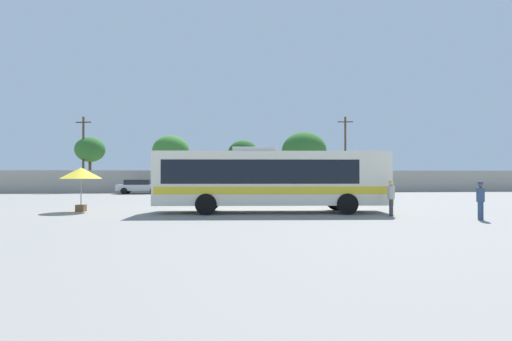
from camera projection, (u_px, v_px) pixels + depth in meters
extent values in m
plane|color=gray|center=(242.00, 200.00, 31.04)|extent=(300.00, 300.00, 0.00)
cube|color=#9E998C|center=(235.00, 181.00, 44.00)|extent=(80.00, 0.30, 2.38)
cube|color=silver|center=(271.00, 178.00, 20.89)|extent=(11.92, 3.28, 2.68)
cube|color=black|center=(260.00, 172.00, 20.88)|extent=(9.80, 3.18, 1.18)
cube|color=yellow|center=(271.00, 189.00, 20.89)|extent=(11.68, 3.29, 0.38)
cube|color=#19212D|center=(384.00, 169.00, 21.06)|extent=(0.18, 2.29, 1.39)
cube|color=yellow|center=(384.00, 198.00, 21.04)|extent=(0.22, 2.50, 0.64)
cube|color=#B2B2B2|center=(254.00, 150.00, 20.88)|extent=(2.28, 1.54, 0.24)
cylinder|color=black|center=(336.00, 201.00, 22.20)|extent=(1.06, 0.36, 1.04)
cylinder|color=black|center=(347.00, 204.00, 19.76)|extent=(1.06, 0.36, 1.04)
cylinder|color=black|center=(210.00, 201.00, 22.02)|extent=(1.06, 0.36, 1.04)
cylinder|color=black|center=(206.00, 204.00, 19.57)|extent=(1.06, 0.36, 1.04)
cylinder|color=#38383D|center=(392.00, 208.00, 19.13)|extent=(0.15, 0.15, 0.80)
cylinder|color=#38383D|center=(391.00, 208.00, 19.00)|extent=(0.15, 0.15, 0.80)
cylinder|color=#B7B2A8|center=(391.00, 192.00, 19.07)|extent=(0.47, 0.47, 0.64)
sphere|color=beige|center=(391.00, 183.00, 19.07)|extent=(0.22, 0.22, 0.22)
cylinder|color=yellow|center=(391.00, 181.00, 19.07)|extent=(0.23, 0.23, 0.07)
cylinder|color=#33476B|center=(480.00, 211.00, 17.37)|extent=(0.15, 0.15, 0.78)
cylinder|color=#33476B|center=(482.00, 211.00, 17.44)|extent=(0.15, 0.15, 0.78)
cylinder|color=#33476B|center=(481.00, 195.00, 17.41)|extent=(0.43, 0.43, 0.62)
sphere|color=brown|center=(480.00, 185.00, 17.41)|extent=(0.21, 0.21, 0.21)
cylinder|color=navy|center=(480.00, 183.00, 17.41)|extent=(0.22, 0.22, 0.06)
cylinder|color=gray|center=(81.00, 190.00, 21.44)|extent=(0.05, 0.05, 2.28)
cone|color=yellow|center=(81.00, 173.00, 21.45)|extent=(2.13, 2.13, 0.59)
cube|color=brown|center=(81.00, 208.00, 21.43)|extent=(0.47, 0.47, 0.36)
cube|color=#B7BABF|center=(140.00, 188.00, 40.63)|extent=(4.56, 1.91, 0.60)
cube|color=black|center=(138.00, 182.00, 40.61)|extent=(2.52, 1.72, 0.49)
cylinder|color=black|center=(156.00, 190.00, 41.66)|extent=(0.65, 0.24, 0.64)
cylinder|color=black|center=(153.00, 191.00, 39.91)|extent=(0.65, 0.24, 0.64)
cylinder|color=black|center=(128.00, 190.00, 41.34)|extent=(0.65, 0.24, 0.64)
cylinder|color=black|center=(124.00, 191.00, 39.59)|extent=(0.65, 0.24, 0.64)
cube|color=black|center=(208.00, 188.00, 40.44)|extent=(4.59, 1.85, 0.61)
cube|color=black|center=(210.00, 182.00, 40.47)|extent=(2.53, 1.68, 0.50)
cylinder|color=black|center=(193.00, 191.00, 39.42)|extent=(0.64, 0.23, 0.64)
cylinder|color=black|center=(194.00, 190.00, 41.17)|extent=(0.64, 0.23, 0.64)
cylinder|color=black|center=(222.00, 191.00, 39.70)|extent=(0.64, 0.23, 0.64)
cylinder|color=black|center=(222.00, 190.00, 41.46)|extent=(0.64, 0.23, 0.64)
cube|color=slate|center=(264.00, 187.00, 41.05)|extent=(4.08, 1.94, 0.63)
cube|color=black|center=(262.00, 182.00, 41.05)|extent=(2.27, 1.73, 0.51)
cylinder|color=black|center=(276.00, 190.00, 42.00)|extent=(0.65, 0.24, 0.64)
cylinder|color=black|center=(278.00, 191.00, 40.24)|extent=(0.65, 0.24, 0.64)
cylinder|color=black|center=(252.00, 190.00, 41.86)|extent=(0.65, 0.24, 0.64)
cylinder|color=black|center=(253.00, 191.00, 40.10)|extent=(0.65, 0.24, 0.64)
cylinder|color=#4C3823|center=(345.00, 154.00, 48.35)|extent=(0.24, 0.24, 8.84)
cube|color=#473321|center=(345.00, 122.00, 48.38)|extent=(1.80, 0.42, 0.12)
cylinder|color=#4C3823|center=(83.00, 154.00, 44.61)|extent=(0.24, 0.24, 8.31)
cube|color=#473321|center=(83.00, 122.00, 44.65)|extent=(1.77, 0.56, 0.12)
cylinder|color=brown|center=(90.00, 176.00, 45.51)|extent=(0.32, 0.32, 3.59)
ellipsoid|color=#2D6628|center=(90.00, 150.00, 45.54)|extent=(3.31, 3.31, 2.81)
cylinder|color=brown|center=(171.00, 177.00, 47.40)|extent=(0.32, 0.32, 3.20)
ellipsoid|color=#38752D|center=(171.00, 151.00, 47.43)|extent=(4.28, 4.28, 3.64)
cylinder|color=brown|center=(243.00, 177.00, 49.05)|extent=(0.32, 0.32, 3.22)
ellipsoid|color=#23561E|center=(243.00, 153.00, 49.07)|extent=(3.68, 3.68, 3.13)
cylinder|color=brown|center=(304.00, 178.00, 51.60)|extent=(0.32, 0.32, 2.95)
ellipsoid|color=#2D6628|center=(304.00, 151.00, 51.63)|extent=(5.70, 5.70, 4.84)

